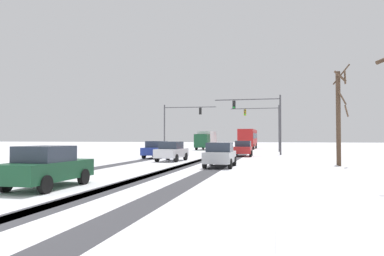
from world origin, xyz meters
The scene contains 16 objects.
wheel_track_left_lane centered at (0.78, 17.16, 0.00)m, with size 0.74×37.75×0.01m, color #424247.
wheel_track_right_lane centered at (-3.99, 17.16, 0.00)m, with size 1.18×37.75×0.01m, color #424247.
wheel_track_center centered at (1.10, 17.16, 0.00)m, with size 1.06×37.75×0.01m, color #424247.
wheel_track_oncoming centered at (3.43, 17.16, 0.00)m, with size 1.10×37.75×0.01m, color #424247.
sidewalk_kerb_right centered at (9.11, 15.44, 0.06)m, with size 4.00×37.75×0.12m, color white.
traffic_signal_near_right centered at (5.70, 32.31, 4.49)m, with size 7.11×0.38×6.50m.
traffic_signal_far_left centered at (-5.65, 40.42, 4.50)m, with size 7.25×0.57×6.50m.
traffic_signal_far_right centered at (5.79, 44.40, 4.47)m, with size 6.83×0.45×6.50m.
car_red_lead centered at (3.87, 31.09, 0.82)m, with size 1.91×4.14×1.62m.
car_blue_second centered at (-3.93, 25.98, 0.82)m, with size 1.96×4.16×1.62m.
car_white_third centered at (-1.27, 22.00, 0.82)m, with size 2.00×4.18×1.62m.
car_silver_fourth centered at (3.58, 16.86, 0.82)m, with size 1.85×4.11×1.62m.
car_dark_green_fifth centered at (-1.42, 5.58, 0.82)m, with size 1.84×4.10×1.62m.
bus_oncoming centered at (2.53, 56.43, 1.99)m, with size 2.77×11.03×3.38m.
box_truck_delivery centered at (-3.94, 51.04, 1.63)m, with size 2.48×7.46×3.02m.
bare_tree_sidewalk_mid centered at (11.42, 19.60, 3.54)m, with size 1.21×1.58×7.06m.
Camera 1 is at (7.11, -6.46, 1.93)m, focal length 33.25 mm.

